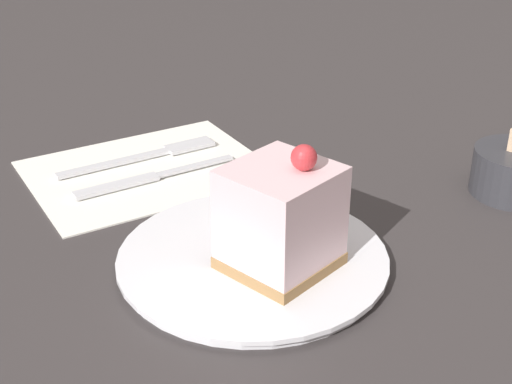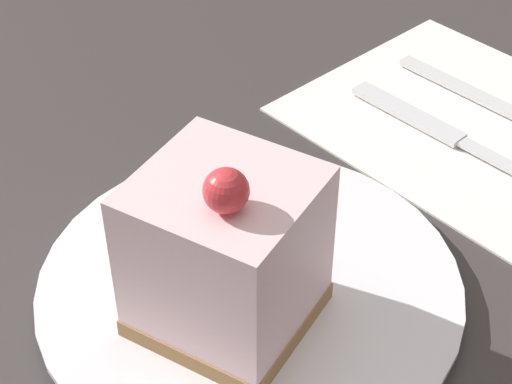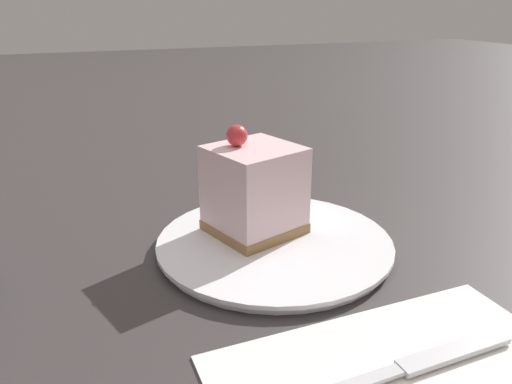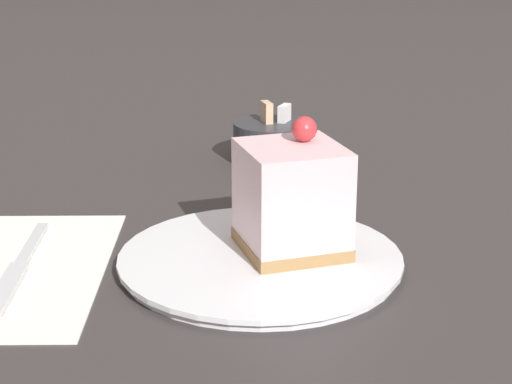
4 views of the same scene
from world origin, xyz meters
The scene contains 6 objects.
ground_plane centered at (0.00, 0.00, 0.00)m, with size 4.00×4.00×0.00m, color #383333.
plate centered at (-0.01, 0.02, 0.01)m, with size 0.22×0.22×0.01m.
cake_slice centered at (0.01, 0.03, 0.05)m, with size 0.09×0.10×0.10m.
napkin centered at (-0.22, 0.02, 0.00)m, with size 0.18×0.23×0.00m.
fork centered at (-0.25, 0.03, 0.01)m, with size 0.02×0.17×0.00m.
knife centered at (-0.20, 0.00, 0.01)m, with size 0.02×0.17×0.00m.
Camera 1 is at (0.40, -0.21, 0.31)m, focal length 50.00 mm.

